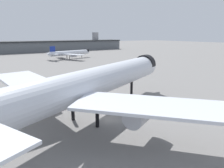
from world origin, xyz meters
name	(u,v)px	position (x,y,z in m)	size (l,w,h in m)	color
ground	(108,119)	(0.00, 0.00, 0.00)	(900.00, 900.00, 0.00)	slate
airliner_near_gate	(91,84)	(-3.11, 2.12, 8.37)	(64.54, 57.88, 19.01)	silver
airliner_far_taxiway	(70,53)	(36.48, 117.19, 4.58)	(39.43, 35.54, 10.39)	silver
terminal_building	(44,46)	(37.69, 197.54, 6.08)	(192.91, 24.52, 21.12)	slate
baggage_cart_trailing	(35,82)	(-6.21, 44.15, 0.98)	(2.33, 2.67, 1.82)	black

